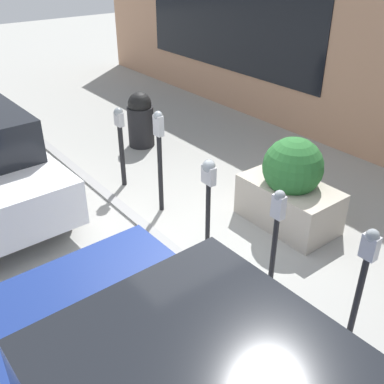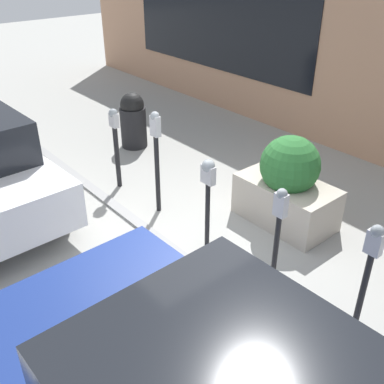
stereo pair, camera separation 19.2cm
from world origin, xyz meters
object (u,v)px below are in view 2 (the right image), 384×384
(parking_meter_nearest, at_px, (368,269))
(parking_meter_middle, at_px, (208,184))
(parking_meter_second, at_px, (278,225))
(planter_box, at_px, (288,186))
(trash_bin, at_px, (133,120))
(parking_meter_farthest, at_px, (115,138))
(parking_meter_fourth, at_px, (156,150))

(parking_meter_nearest, xyz_separation_m, parking_meter_middle, (2.23, -0.02, -0.04))
(parking_meter_second, relative_size, planter_box, 0.97)
(planter_box, distance_m, trash_bin, 3.71)
(parking_meter_nearest, xyz_separation_m, trash_bin, (5.66, -1.13, -0.44))
(parking_meter_nearest, relative_size, parking_meter_middle, 1.15)
(parking_meter_second, distance_m, parking_meter_farthest, 3.34)
(planter_box, xyz_separation_m, trash_bin, (3.71, 0.15, -0.04))
(planter_box, bearing_deg, parking_meter_farthest, 27.33)
(parking_meter_middle, height_order, planter_box, planter_box)
(parking_meter_middle, height_order, parking_meter_fourth, parking_meter_fourth)
(parking_meter_nearest, height_order, planter_box, parking_meter_nearest)
(parking_meter_nearest, distance_m, trash_bin, 5.79)
(parking_meter_farthest, bearing_deg, parking_meter_second, -179.71)
(parking_meter_middle, xyz_separation_m, parking_meter_farthest, (2.19, 0.01, -0.08))
(parking_meter_fourth, xyz_separation_m, parking_meter_farthest, (1.05, 0.04, -0.15))
(parking_meter_nearest, height_order, trash_bin, parking_meter_nearest)
(parking_meter_farthest, height_order, trash_bin, parking_meter_farthest)
(parking_meter_nearest, xyz_separation_m, parking_meter_farthest, (4.42, -0.01, -0.12))
(parking_meter_nearest, height_order, parking_meter_fourth, parking_meter_fourth)
(parking_meter_nearest, bearing_deg, trash_bin, -11.32)
(trash_bin, bearing_deg, parking_meter_second, 166.39)
(parking_meter_nearest, xyz_separation_m, planter_box, (1.95, -1.29, -0.40))
(parking_meter_second, distance_m, planter_box, 1.57)
(parking_meter_second, bearing_deg, planter_box, -55.42)
(parking_meter_farthest, bearing_deg, trash_bin, -42.37)
(parking_meter_second, bearing_deg, trash_bin, -13.61)
(parking_meter_middle, bearing_deg, parking_meter_farthest, 0.34)
(parking_meter_fourth, distance_m, planter_box, 1.93)
(planter_box, bearing_deg, parking_meter_second, 124.58)
(parking_meter_second, height_order, trash_bin, parking_meter_second)
(parking_meter_nearest, distance_m, parking_meter_fourth, 3.37)
(parking_meter_nearest, bearing_deg, planter_box, -33.41)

